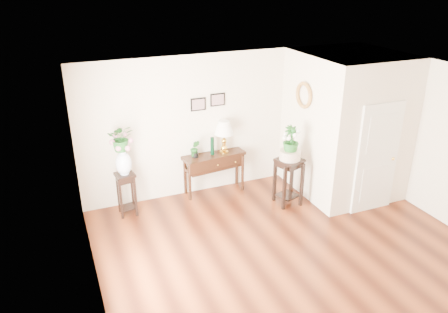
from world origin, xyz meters
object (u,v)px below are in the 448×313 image
table_lamp (224,136)px  plant_stand_a (127,194)px  plant_stand_b (288,181)px  console_table (214,173)px

table_lamp → plant_stand_a: 2.18m
plant_stand_a → table_lamp: bearing=5.8°
table_lamp → plant_stand_b: (0.93, -0.99, -0.72)m
plant_stand_a → plant_stand_b: 3.06m
console_table → table_lamp: table_lamp is taller
plant_stand_b → console_table: bearing=139.4°
table_lamp → plant_stand_a: table_lamp is taller
table_lamp → plant_stand_a: bearing=-174.2°
console_table → plant_stand_b: size_ratio=1.34×
console_table → plant_stand_b: 1.52m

